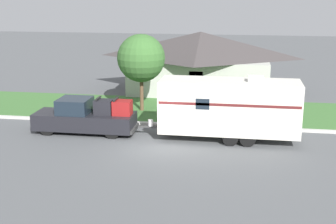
% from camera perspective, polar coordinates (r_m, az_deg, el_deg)
% --- Properties ---
extents(ground_plane, '(120.00, 120.00, 0.00)m').
position_cam_1_polar(ground_plane, '(24.25, -1.31, -4.15)').
color(ground_plane, '#515456').
extents(curb_strip, '(80.00, 0.30, 0.14)m').
position_cam_1_polar(curb_strip, '(27.75, 0.08, -1.51)').
color(curb_strip, beige).
rests_on(curb_strip, ground_plane).
extents(lawn_strip, '(80.00, 7.00, 0.03)m').
position_cam_1_polar(lawn_strip, '(31.24, 1.12, 0.26)').
color(lawn_strip, '#3D6B33').
rests_on(lawn_strip, ground_plane).
extents(house_across_street, '(11.32, 7.16, 4.64)m').
position_cam_1_polar(house_across_street, '(36.92, 3.95, 6.30)').
color(house_across_street, '#B2B2A8').
rests_on(house_across_street, ground_plane).
extents(pickup_truck, '(5.74, 1.92, 2.06)m').
position_cam_1_polar(pickup_truck, '(26.56, -9.99, -0.62)').
color(pickup_truck, black).
rests_on(pickup_truck, ground_plane).
extents(travel_trailer, '(8.62, 2.29, 3.51)m').
position_cam_1_polar(travel_trailer, '(24.93, 7.48, 0.66)').
color(travel_trailer, black).
rests_on(travel_trailer, ground_plane).
extents(mailbox, '(0.48, 0.20, 1.37)m').
position_cam_1_polar(mailbox, '(27.98, 9.21, 0.51)').
color(mailbox, brown).
rests_on(mailbox, ground_plane).
extents(tree_in_yard, '(3.11, 3.11, 5.07)m').
position_cam_1_polar(tree_in_yard, '(30.48, -3.29, 6.56)').
color(tree_in_yard, brown).
rests_on(tree_in_yard, ground_plane).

